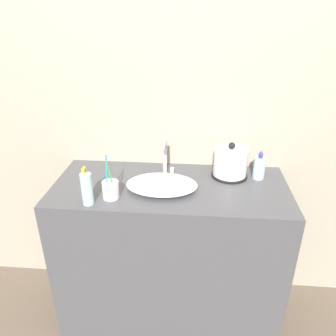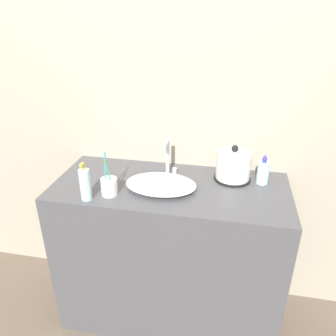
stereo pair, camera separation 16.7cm
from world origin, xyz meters
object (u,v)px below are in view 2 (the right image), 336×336
(shampoo_bottle, at_px, (263,172))
(lotion_bottle, at_px, (85,184))
(faucet, at_px, (168,156))
(electric_kettle, at_px, (233,167))
(toothbrush_cup, at_px, (109,186))

(shampoo_bottle, bearing_deg, lotion_bottle, -158.24)
(faucet, distance_m, electric_kettle, 0.35)
(electric_kettle, xyz_separation_m, shampoo_bottle, (0.15, -0.01, -0.01))
(lotion_bottle, distance_m, shampoo_bottle, 0.90)
(electric_kettle, relative_size, toothbrush_cup, 0.90)
(lotion_bottle, height_order, shampoo_bottle, lotion_bottle)
(electric_kettle, relative_size, shampoo_bottle, 1.21)
(electric_kettle, distance_m, toothbrush_cup, 0.66)
(toothbrush_cup, relative_size, shampoo_bottle, 1.35)
(faucet, relative_size, toothbrush_cup, 0.95)
(electric_kettle, bearing_deg, shampoo_bottle, -4.12)
(lotion_bottle, bearing_deg, faucet, 44.21)
(electric_kettle, bearing_deg, toothbrush_cup, -154.41)
(faucet, height_order, toothbrush_cup, toothbrush_cup)
(faucet, xyz_separation_m, lotion_bottle, (-0.34, -0.33, -0.03))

